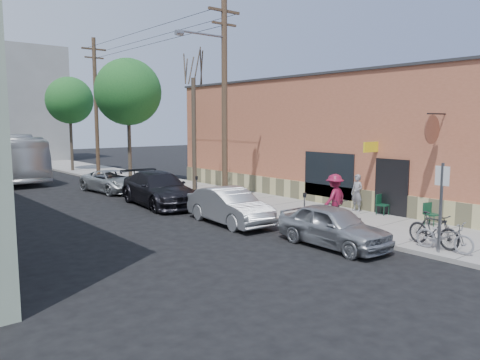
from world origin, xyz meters
TOP-DOWN VIEW (x-y plane):
  - ground at (0.00, 0.00)m, footprint 120.00×120.00m
  - sidewalk at (4.25, 11.00)m, footprint 4.50×58.00m
  - cafe_building at (8.99, 4.99)m, footprint 6.60×20.20m
  - sign_post at (2.35, -5.29)m, footprint 0.07×0.45m
  - parking_meter_near at (2.25, 0.23)m, footprint 0.14×0.14m
  - parking_meter_far at (2.25, 7.76)m, footprint 0.14×0.14m
  - utility_pole_near at (2.39, 5.63)m, footprint 3.57×0.28m
  - utility_pole_far at (2.45, 20.73)m, footprint 1.80×0.28m
  - tree_bare at (2.80, 8.75)m, footprint 0.24×0.24m
  - tree_leafy_mid at (2.80, 16.34)m, footprint 4.35×4.35m
  - tree_leafy_far at (2.80, 26.87)m, footprint 3.85×3.85m
  - patio_chair_a at (6.20, -0.77)m, footprint 0.54×0.54m
  - patio_chair_b at (5.85, -3.21)m, footprint 0.61×0.61m
  - patron_grey at (6.00, 0.46)m, footprint 0.47×0.66m
  - cyclist at (3.44, -0.31)m, footprint 1.33×0.85m
  - cyclist_bike at (3.44, -0.31)m, footprint 1.34×1.93m
  - parked_bike_a at (2.84, -4.85)m, footprint 0.78×1.93m
  - parked_bike_b at (2.64, -5.32)m, footprint 0.74×1.86m
  - car_0 at (0.80, -2.38)m, footprint 1.83×4.22m
  - car_1 at (0.35, 2.64)m, footprint 1.93×4.60m
  - car_2 at (0.31, 8.28)m, footprint 2.93×5.99m
  - car_3 at (0.45, 14.02)m, footprint 2.58×4.88m
  - bus at (-2.90, 24.42)m, footprint 2.97×11.99m

SIDE VIEW (x-z plane):
  - ground at x=0.00m, z-range 0.00..0.00m
  - sidewalk at x=4.25m, z-range 0.00..0.15m
  - patio_chair_a at x=6.20m, z-range 0.15..1.03m
  - patio_chair_b at x=5.85m, z-range 0.15..1.03m
  - parked_bike_b at x=2.64m, z-range 0.15..1.11m
  - cyclist_bike at x=3.44m, z-range 0.15..1.11m
  - car_3 at x=0.45m, z-range 0.00..1.31m
  - car_0 at x=0.80m, z-range 0.00..1.42m
  - parked_bike_a at x=2.84m, z-range 0.15..1.28m
  - car_1 at x=0.35m, z-range 0.00..1.48m
  - car_2 at x=0.31m, z-range 0.00..1.68m
  - parking_meter_near at x=2.25m, z-range 0.36..1.60m
  - parking_meter_far at x=2.25m, z-range 0.36..1.60m
  - patron_grey at x=6.00m, z-range 0.15..1.84m
  - cyclist at x=3.44m, z-range 0.15..2.10m
  - bus at x=-2.90m, z-range 0.00..3.33m
  - sign_post at x=2.35m, z-range 0.43..3.23m
  - cafe_building at x=8.99m, z-range 0.00..6.61m
  - tree_bare at x=2.80m, z-range 0.15..6.52m
  - utility_pole_far at x=2.45m, z-range 0.34..10.34m
  - utility_pole_near at x=2.39m, z-range 0.41..10.41m
  - tree_leafy_far at x=2.80m, z-range 2.08..9.82m
  - tree_leafy_mid at x=2.80m, z-range 2.04..10.21m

